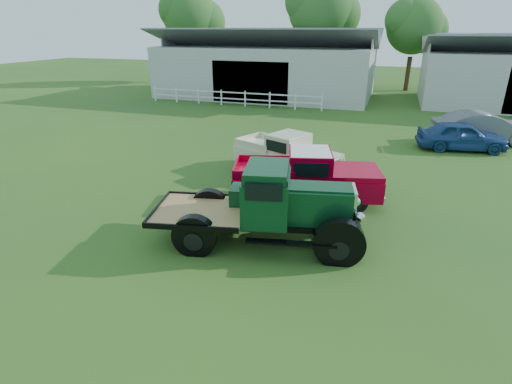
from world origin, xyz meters
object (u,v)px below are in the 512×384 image
(red_pickup, at_px, (306,176))
(white_pickup, at_px, (286,155))
(vintage_flatbed, at_px, (263,205))
(misc_car_blue, at_px, (462,136))
(misc_car_grey, at_px, (483,128))

(red_pickup, xyz_separation_m, white_pickup, (-1.36, 2.53, -0.09))
(vintage_flatbed, distance_m, misc_car_blue, 13.78)
(red_pickup, bearing_deg, misc_car_blue, 41.19)
(vintage_flatbed, relative_size, red_pickup, 1.12)
(white_pickup, bearing_deg, vintage_flatbed, -57.94)
(red_pickup, height_order, white_pickup, red_pickup)
(vintage_flatbed, bearing_deg, red_pickup, 68.56)
(red_pickup, bearing_deg, white_pickup, 103.67)
(white_pickup, bearing_deg, misc_car_grey, 67.31)
(white_pickup, bearing_deg, misc_car_blue, 64.67)
(vintage_flatbed, height_order, red_pickup, vintage_flatbed)
(white_pickup, height_order, misc_car_blue, white_pickup)
(vintage_flatbed, height_order, misc_car_grey, vintage_flatbed)
(red_pickup, height_order, misc_car_blue, red_pickup)
(misc_car_blue, bearing_deg, vintage_flatbed, 142.87)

